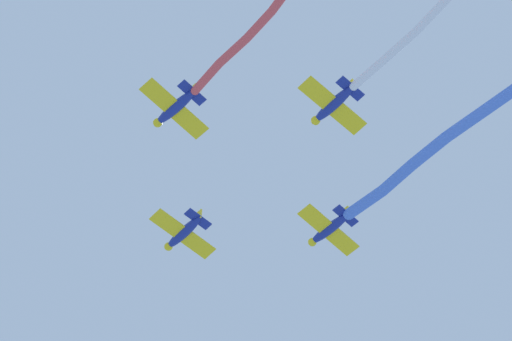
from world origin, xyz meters
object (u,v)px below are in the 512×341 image
at_px(airplane_lead, 183,233).
at_px(airplane_right_wing, 329,229).
at_px(airplane_left_wing, 175,108).
at_px(airplane_slot, 333,105).

bearing_deg(airplane_lead, airplane_right_wing, -133.45).
relative_size(airplane_left_wing, airplane_right_wing, 1.00).
bearing_deg(airplane_lead, airplane_left_wing, 136.54).
xyz_separation_m(airplane_left_wing, airplane_slot, (-7.80, -8.89, 0.20)).
bearing_deg(airplane_slot, airplane_lead, 1.34).
distance_m(airplane_left_wing, airplane_right_wing, 16.73).
bearing_deg(airplane_left_wing, airplane_right_wing, -92.30).
height_order(airplane_lead, airplane_right_wing, airplane_right_wing).
xyz_separation_m(airplane_left_wing, airplane_right_wing, (1.09, -16.68, 0.70)).
bearing_deg(airplane_slot, airplane_right_wing, -43.64).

